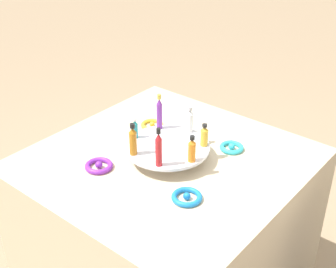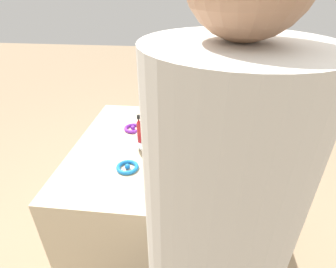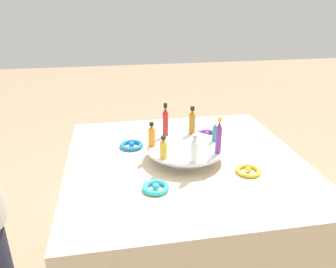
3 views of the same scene
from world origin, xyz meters
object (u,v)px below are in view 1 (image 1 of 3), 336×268
Objects in this scene: ribbon_bow_gold at (152,125)px; ribbon_bow_purple at (99,166)px; display_stand at (167,150)px; bottle_purple at (159,113)px; bottle_red at (159,149)px; bottle_teal at (135,129)px; bottle_amber at (133,140)px; bottle_orange at (192,150)px; bottle_gold at (204,136)px; ribbon_bow_teal at (232,147)px; ribbon_bow_blue at (187,197)px; bottle_clear at (189,120)px.

ribbon_bow_gold is 0.38m from ribbon_bow_purple.
display_stand is 2.16× the size of bottle_purple.
display_stand is 3.07× the size of ribbon_bow_purple.
bottle_teal is at bearing 65.54° from bottle_red.
bottle_teal is at bearing 39.82° from bottle_amber.
bottle_teal is 0.82× the size of bottle_orange.
bottle_amber reaches higher than ribbon_bow_purple.
bottle_gold reaches higher than ribbon_bow_gold.
display_stand is at bearing -36.07° from ribbon_bow_purple.
ribbon_bow_teal is 0.38m from ribbon_bow_gold.
bottle_red reaches higher than ribbon_bow_blue.
bottle_red is (0.00, -0.12, 0.01)m from bottle_amber.
ribbon_bow_purple is (-0.30, 0.05, -0.12)m from bottle_purple.
ribbon_bow_blue is 0.38m from ribbon_bow_teal.
bottle_red is 0.37m from ribbon_bow_teal.
ribbon_bow_gold is (-0.06, 0.37, -0.00)m from ribbon_bow_teal.
bottle_red reaches higher than ribbon_bow_gold.
bottle_gold is 0.16m from ribbon_bow_teal.
ribbon_bow_teal is (0.37, 0.06, 0.00)m from ribbon_bow_blue.
ribbon_bow_teal is at bearing -64.84° from bottle_clear.
bottle_amber is at bearing 91.25° from bottle_red.
bottle_teal reaches higher than ribbon_bow_purple.
ribbon_bow_blue is (-0.30, -0.22, -0.10)m from bottle_clear.
bottle_clear is (0.14, 0.00, 0.07)m from display_stand.
bottle_teal is 0.80× the size of ribbon_bow_blue.
display_stand reaches higher than ribbon_bow_gold.
bottle_teal reaches higher than ribbon_bow_teal.
bottle_red is (-0.09, -0.20, 0.03)m from bottle_teal.
bottle_red is at bearing -67.72° from ribbon_bow_purple.
bottle_teal is 0.80× the size of ribbon_bow_purple.
ribbon_bow_purple reaches higher than ribbon_bow_gold.
display_stand is 2.18× the size of bottle_red.
bottle_red is at bearing -88.75° from bottle_amber.
ribbon_bow_purple is (-0.43, 0.31, 0.00)m from ribbon_bow_teal.
bottle_teal is at bearing 116.97° from bottle_gold.
bottle_purple reaches higher than bottle_teal.
ribbon_bow_blue is 0.53m from ribbon_bow_gold.
bottle_red is at bearing 164.67° from ribbon_bow_teal.
ribbon_bow_teal is 0.91× the size of ribbon_bow_purple.
bottle_amber is at bearing 142.68° from bottle_gold.
bottle_teal is 0.67× the size of bottle_amber.
ribbon_bow_teal is at bearing -15.33° from bottle_red.
bottle_amber is 1.20× the size of ribbon_bow_purple.
ribbon_bow_gold is at bearing 53.93° from ribbon_bow_blue.
bottle_red is at bearing 78.14° from ribbon_bow_blue.
bottle_gold is 0.12m from bottle_clear.
bottle_amber reaches higher than bottle_clear.
bottle_amber is 1.15× the size of bottle_clear.
bottle_teal is 0.20m from ribbon_bow_purple.
bottle_amber is at bearing -140.18° from bottle_teal.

